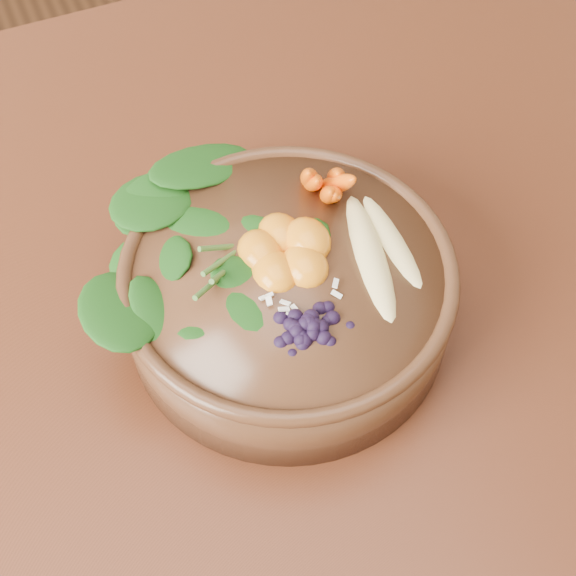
% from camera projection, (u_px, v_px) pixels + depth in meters
% --- Properties ---
extents(dining_table, '(1.60, 0.90, 0.75)m').
position_uv_depth(dining_table, '(159.00, 408.00, 0.71)').
color(dining_table, '#331C0C').
rests_on(dining_table, ground).
extents(stoneware_bowl, '(0.29, 0.29, 0.07)m').
position_uv_depth(stoneware_bowl, '(288.00, 295.00, 0.62)').
color(stoneware_bowl, '#51301C').
rests_on(stoneware_bowl, dining_table).
extents(kale_heap, '(0.19, 0.18, 0.04)m').
position_uv_depth(kale_heap, '(221.00, 209.00, 0.60)').
color(kale_heap, '#174B11').
rests_on(kale_heap, stoneware_bowl).
extents(carrot_cluster, '(0.06, 0.06, 0.07)m').
position_uv_depth(carrot_cluster, '(326.00, 161.00, 0.61)').
color(carrot_cluster, '#FF6105').
rests_on(carrot_cluster, stoneware_bowl).
extents(banana_halves, '(0.06, 0.14, 0.02)m').
position_uv_depth(banana_halves, '(382.00, 238.00, 0.60)').
color(banana_halves, '#E0CC84').
rests_on(banana_halves, stoneware_bowl).
extents(mandarin_cluster, '(0.09, 0.09, 0.03)m').
position_uv_depth(mandarin_cluster, '(286.00, 241.00, 0.59)').
color(mandarin_cluster, orange).
rests_on(mandarin_cluster, stoneware_bowl).
extents(blueberry_pile, '(0.13, 0.11, 0.04)m').
position_uv_depth(blueberry_pile, '(309.00, 313.00, 0.55)').
color(blueberry_pile, black).
rests_on(blueberry_pile, stoneware_bowl).
extents(coconut_flakes, '(0.09, 0.07, 0.01)m').
position_uv_depth(coconut_flakes, '(296.00, 285.00, 0.58)').
color(coconut_flakes, white).
rests_on(coconut_flakes, stoneware_bowl).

